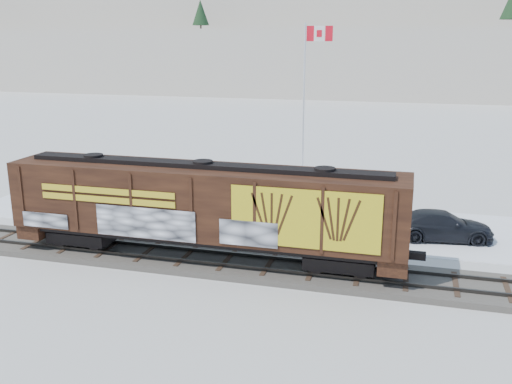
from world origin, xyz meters
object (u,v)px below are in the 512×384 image
(flagpole, at_px, (305,129))
(car_silver, at_px, (189,201))
(hopper_railcar, at_px, (204,205))
(car_white, at_px, (279,203))
(car_dark, at_px, (442,225))

(flagpole, distance_m, car_silver, 10.49)
(hopper_railcar, height_order, flagpole, flagpole)
(car_silver, bearing_deg, flagpole, -10.08)
(car_silver, xyz_separation_m, car_white, (5.30, 1.06, -0.02))
(hopper_railcar, xyz_separation_m, car_dark, (10.70, 6.38, -2.09))
(car_white, relative_size, car_dark, 0.78)
(flagpole, xyz_separation_m, car_white, (-0.13, -7.25, -3.42))
(flagpole, bearing_deg, car_white, -91.02)
(car_dark, bearing_deg, car_silver, 77.65)
(car_dark, bearing_deg, hopper_railcar, 112.38)
(car_white, height_order, car_dark, car_dark)
(flagpole, height_order, car_silver, flagpole)
(hopper_railcar, xyz_separation_m, car_silver, (-3.76, 7.37, -2.16))
(car_white, xyz_separation_m, car_dark, (9.16, -2.05, 0.08))
(flagpole, relative_size, car_dark, 2.17)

